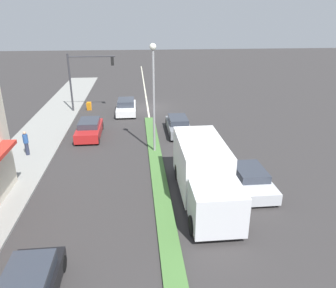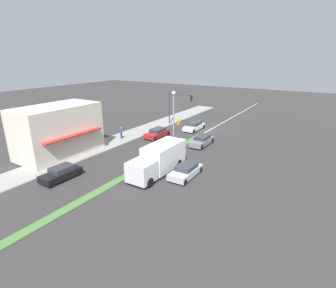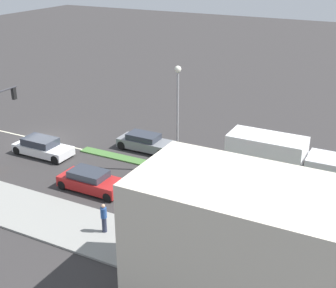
{
  "view_description": "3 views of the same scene",
  "coord_description": "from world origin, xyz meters",
  "px_view_note": "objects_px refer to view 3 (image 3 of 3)",
  "views": [
    {
      "loc": [
        1.18,
        33.71,
        9.13
      ],
      "look_at": [
        -0.77,
        14.12,
        1.35
      ],
      "focal_mm": 35.0,
      "sensor_mm": 36.0,
      "label": 1
    },
    {
      "loc": [
        -16.17,
        39.11,
        11.38
      ],
      "look_at": [
        -0.16,
        13.62,
        1.31
      ],
      "focal_mm": 28.0,
      "sensor_mm": 36.0,
      "label": 2
    },
    {
      "loc": [
        26.39,
        25.14,
        14.37
      ],
      "look_at": [
        -1.25,
        10.71,
        1.32
      ],
      "focal_mm": 50.0,
      "sensor_mm": 36.0,
      "label": 3
    }
  ],
  "objects_px": {
    "hatchback_red": "(91,181)",
    "pedestrian": "(104,217)",
    "street_lamp": "(178,106)",
    "van_white": "(42,147)",
    "suv_grey": "(145,142)",
    "sedan_silver": "(280,154)",
    "delivery_truck": "(279,158)"
  },
  "relations": [
    {
      "from": "van_white",
      "to": "pedestrian",
      "type": "bearing_deg",
      "value": 57.09
    },
    {
      "from": "van_white",
      "to": "suv_grey",
      "type": "height_order",
      "value": "van_white"
    },
    {
      "from": "van_white",
      "to": "sedan_silver",
      "type": "bearing_deg",
      "value": 114.07
    },
    {
      "from": "sedan_silver",
      "to": "pedestrian",
      "type": "bearing_deg",
      "value": -23.35
    },
    {
      "from": "suv_grey",
      "to": "sedan_silver",
      "type": "bearing_deg",
      "value": 106.04
    },
    {
      "from": "delivery_truck",
      "to": "suv_grey",
      "type": "distance_m",
      "value": 10.35
    },
    {
      "from": "pedestrian",
      "to": "hatchback_red",
      "type": "distance_m",
      "value": 5.26
    },
    {
      "from": "delivery_truck",
      "to": "sedan_silver",
      "type": "relative_size",
      "value": 1.79
    },
    {
      "from": "street_lamp",
      "to": "pedestrian",
      "type": "xyz_separation_m",
      "value": [
        8.78,
        -0.03,
        -3.76
      ]
    },
    {
      "from": "delivery_truck",
      "to": "hatchback_red",
      "type": "relative_size",
      "value": 1.74
    },
    {
      "from": "van_white",
      "to": "delivery_truck",
      "type": "bearing_deg",
      "value": 104.76
    },
    {
      "from": "van_white",
      "to": "street_lamp",
      "type": "bearing_deg",
      "value": 102.17
    },
    {
      "from": "hatchback_red",
      "to": "pedestrian",
      "type": "bearing_deg",
      "value": 43.93
    },
    {
      "from": "van_white",
      "to": "sedan_silver",
      "type": "relative_size",
      "value": 1.08
    },
    {
      "from": "van_white",
      "to": "sedan_silver",
      "type": "distance_m",
      "value": 17.65
    },
    {
      "from": "pedestrian",
      "to": "delivery_truck",
      "type": "xyz_separation_m",
      "value": [
        -10.98,
        6.53,
        0.45
      ]
    },
    {
      "from": "hatchback_red",
      "to": "van_white",
      "type": "bearing_deg",
      "value": -113.22
    },
    {
      "from": "street_lamp",
      "to": "suv_grey",
      "type": "xyz_separation_m",
      "value": [
        -2.2,
        -3.82,
        -4.14
      ]
    },
    {
      "from": "delivery_truck",
      "to": "sedan_silver",
      "type": "bearing_deg",
      "value": -168.28
    },
    {
      "from": "hatchback_red",
      "to": "delivery_truck",
      "type": "bearing_deg",
      "value": 125.29
    },
    {
      "from": "delivery_truck",
      "to": "sedan_silver",
      "type": "xyz_separation_m",
      "value": [
        -2.8,
        -0.58,
        -0.88
      ]
    },
    {
      "from": "street_lamp",
      "to": "sedan_silver",
      "type": "xyz_separation_m",
      "value": [
        -5.0,
        5.92,
        -4.19
      ]
    },
    {
      "from": "street_lamp",
      "to": "suv_grey",
      "type": "height_order",
      "value": "street_lamp"
    },
    {
      "from": "suv_grey",
      "to": "hatchback_red",
      "type": "bearing_deg",
      "value": 1.15
    },
    {
      "from": "street_lamp",
      "to": "van_white",
      "type": "distance_m",
      "value": 11.22
    },
    {
      "from": "sedan_silver",
      "to": "hatchback_red",
      "type": "bearing_deg",
      "value": -43.81
    },
    {
      "from": "hatchback_red",
      "to": "van_white",
      "type": "height_order",
      "value": "van_white"
    },
    {
      "from": "street_lamp",
      "to": "pedestrian",
      "type": "distance_m",
      "value": 9.55
    },
    {
      "from": "hatchback_red",
      "to": "suv_grey",
      "type": "height_order",
      "value": "hatchback_red"
    },
    {
      "from": "delivery_truck",
      "to": "suv_grey",
      "type": "height_order",
      "value": "delivery_truck"
    },
    {
      "from": "pedestrian",
      "to": "hatchback_red",
      "type": "xyz_separation_m",
      "value": [
        -3.78,
        -3.64,
        -0.39
      ]
    },
    {
      "from": "delivery_truck",
      "to": "hatchback_red",
      "type": "xyz_separation_m",
      "value": [
        7.2,
        -10.17,
        -0.84
      ]
    }
  ]
}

